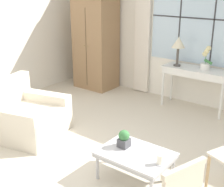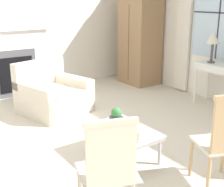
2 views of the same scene
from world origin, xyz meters
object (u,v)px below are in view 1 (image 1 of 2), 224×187
coffee_table (135,156)px  pillar_candle (160,160)px  console_table (196,73)px  armchair_upholstered (27,118)px  table_lamp (178,44)px  potted_orchid (206,60)px  armoire (96,42)px  potted_plant_small (124,138)px

coffee_table → pillar_candle: bearing=-7.8°
console_table → armchair_upholstered: bearing=-122.8°
console_table → table_lamp: (-0.37, -0.04, 0.51)m
table_lamp → coffee_table: size_ratio=0.64×
pillar_candle → armchair_upholstered: bearing=178.9°
potted_orchid → coffee_table: potted_orchid is taller
potted_orchid → pillar_candle: (0.56, -2.59, -0.52)m
armchair_upholstered → coffee_table: armchair_upholstered is taller
coffee_table → console_table: bearing=98.0°
armchair_upholstered → coffee_table: (2.00, 0.00, 0.05)m
armoire → pillar_candle: size_ratio=15.36×
potted_orchid → pillar_candle: bearing=-77.9°
armchair_upholstered → potted_plant_small: armchair_upholstered is taller
potted_plant_small → pillar_candle: size_ratio=1.67×
potted_orchid → armchair_upholstered: 3.18m
armoire → console_table: armoire is taller
console_table → coffee_table: 2.58m
console_table → table_lamp: 0.63m
console_table → potted_orchid: size_ratio=2.77×
table_lamp → console_table: bearing=6.3°
armoire → potted_plant_small: size_ratio=9.21×
potted_orchid → coffee_table: (0.21, -2.54, -0.62)m
table_lamp → pillar_candle: size_ratio=4.12×
armoire → coffee_table: size_ratio=2.39×
armchair_upholstered → pillar_candle: bearing=-1.1°
console_table → potted_orchid: bearing=3.9°
table_lamp → armchair_upholstered: size_ratio=0.45×
potted_plant_small → potted_orchid: bearing=90.5°
console_table → pillar_candle: size_ratio=9.16×
potted_orchid → potted_plant_small: size_ratio=1.98×
potted_plant_small → pillar_candle: (0.53, -0.08, -0.06)m
armchair_upholstered → potted_orchid: bearing=54.9°
console_table → potted_plant_small: bearing=-86.1°
armoire → table_lamp: size_ratio=3.73×
table_lamp → coffee_table: table_lamp is taller
armoire → potted_orchid: bearing=2.2°
console_table → potted_plant_small: 2.52m
coffee_table → potted_plant_small: (-0.19, 0.03, 0.15)m
potted_orchid → coffee_table: size_ratio=0.51×
potted_orchid → armchair_upholstered: potted_orchid is taller
console_table → pillar_candle: console_table is taller
armchair_upholstered → potted_plant_small: 1.82m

